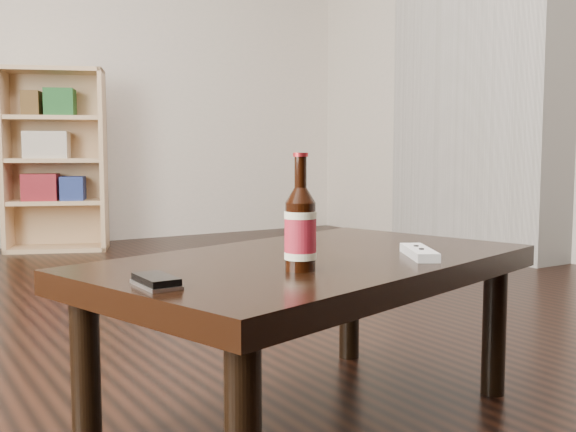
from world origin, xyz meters
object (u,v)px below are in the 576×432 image
beer_bottle (300,229)px  remote (419,252)px  coffee_table (313,278)px  phone (156,281)px  bookshelf (54,157)px

beer_bottle → remote: 0.34m
remote → coffee_table: bearing=174.9°
beer_bottle → phone: (-0.31, 0.00, -0.08)m
bookshelf → coffee_table: bookshelf is taller
bookshelf → remote: 3.36m
bookshelf → beer_bottle: bearing=-72.8°
bookshelf → coffee_table: 3.23m
bookshelf → remote: (0.03, -3.35, -0.20)m
coffee_table → phone: (-0.44, -0.14, 0.06)m
coffee_table → phone: phone is taller
bookshelf → phone: size_ratio=10.26×
bookshelf → beer_bottle: (-0.30, -3.35, -0.13)m
coffee_table → beer_bottle: 0.24m
phone → bookshelf: bearing=79.1°
phone → remote: 0.64m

